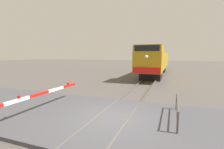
# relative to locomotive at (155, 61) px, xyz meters

# --- Properties ---
(ground_plane) EXTENTS (160.00, 160.00, 0.00)m
(ground_plane) POSITION_rel_locomotive_xyz_m (0.00, -17.93, -2.01)
(ground_plane) COLOR #514C47
(rail_track_left) EXTENTS (0.08, 80.00, 0.15)m
(rail_track_left) POSITION_rel_locomotive_xyz_m (-0.72, -17.93, -1.94)
(rail_track_left) COLOR #59544C
(rail_track_left) RESTS_ON ground_plane
(rail_track_right) EXTENTS (0.08, 80.00, 0.15)m
(rail_track_right) POSITION_rel_locomotive_xyz_m (0.72, -17.93, -1.94)
(rail_track_right) COLOR #59544C
(rail_track_right) RESTS_ON ground_plane
(road_surface) EXTENTS (36.00, 5.96, 0.15)m
(road_surface) POSITION_rel_locomotive_xyz_m (0.00, -17.93, -1.94)
(road_surface) COLOR #47474C
(road_surface) RESTS_ON ground_plane
(locomotive) EXTENTS (2.81, 17.76, 3.93)m
(locomotive) POSITION_rel_locomotive_xyz_m (0.00, 0.00, 0.00)
(locomotive) COLOR black
(locomotive) RESTS_ON ground_plane
(guard_railing) EXTENTS (0.08, 2.87, 0.95)m
(guard_railing) POSITION_rel_locomotive_xyz_m (2.70, -17.12, -1.39)
(guard_railing) COLOR #4C4742
(guard_railing) RESTS_ON ground_plane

